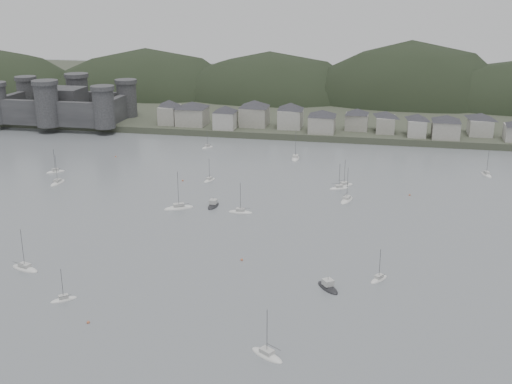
# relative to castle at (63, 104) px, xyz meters

# --- Properties ---
(ground) EXTENTS (900.00, 900.00, 0.00)m
(ground) POSITION_rel_castle_xyz_m (120.00, -179.80, -10.96)
(ground) COLOR slate
(ground) RESTS_ON ground
(far_shore_land) EXTENTS (900.00, 250.00, 3.00)m
(far_shore_land) POSITION_rel_castle_xyz_m (120.00, 115.20, -9.46)
(far_shore_land) COLOR #383D2D
(far_shore_land) RESTS_ON ground
(forested_ridge) EXTENTS (851.55, 103.94, 102.57)m
(forested_ridge) POSITION_rel_castle_xyz_m (124.83, 89.60, -22.25)
(forested_ridge) COLOR black
(forested_ridge) RESTS_ON ground
(castle) EXTENTS (66.00, 43.00, 20.00)m
(castle) POSITION_rel_castle_xyz_m (0.00, 0.00, 0.00)
(castle) COLOR #303032
(castle) RESTS_ON far_shore_land
(waterfront_town) EXTENTS (451.48, 28.46, 12.92)m
(waterfront_town) POSITION_rel_castle_xyz_m (170.59, 3.54, -2.30)
(waterfront_town) COLOR gray
(waterfront_town) RESTS_ON far_shore_land
(moored_fleet) EXTENTS (268.35, 166.36, 13.67)m
(moored_fleet) POSITION_rel_castle_xyz_m (109.81, -120.56, -10.79)
(moored_fleet) COLOR silver
(moored_fleet) RESTS_ON ground
(motor_launch_near) EXTENTS (6.95, 7.92, 3.87)m
(motor_launch_near) POSITION_rel_castle_xyz_m (147.74, -155.33, -10.67)
(motor_launch_near) COLOR black
(motor_launch_near) RESTS_ON ground
(motor_launch_far) EXTENTS (3.12, 8.02, 3.89)m
(motor_launch_far) POSITION_rel_castle_xyz_m (105.75, -104.01, -10.67)
(motor_launch_far) COLOR black
(motor_launch_far) RESTS_ON ground
(mooring_buoys) EXTENTS (119.02, 149.77, 0.70)m
(mooring_buoys) POSITION_rel_castle_xyz_m (102.89, -128.16, -10.81)
(mooring_buoys) COLOR #B9623D
(mooring_buoys) RESTS_ON ground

